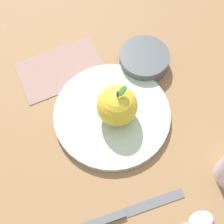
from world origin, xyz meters
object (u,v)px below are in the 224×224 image
Objects in this scene: knife at (124,213)px; dinner_plate at (112,114)px; spoon at (191,224)px; linen_napkin at (61,69)px; apple at (117,106)px; side_bowl at (144,59)px.

dinner_plate is at bearing 71.34° from knife.
spoon is 0.43m from linen_napkin.
spoon is 0.94× the size of linen_napkin.
apple is 0.51× the size of linen_napkin.
dinner_plate reaches higher than knife.
linen_napkin is at bearing 111.00° from apple.
knife is 0.35m from linen_napkin.
knife is (-0.07, -0.18, -0.05)m from apple.
side_bowl is at bearing -20.46° from linen_napkin.
dinner_plate reaches higher than spoon.
apple is 0.20m from knife.
apple is at bearing -139.33° from side_bowl.
linen_napkin is at bearing 109.77° from dinner_plate.
dinner_plate is 1.29× the size of linen_napkin.
dinner_plate is 1.22× the size of knife.
dinner_plate is 0.26m from spoon.
dinner_plate is 0.20m from knife.
knife is at bearing -111.39° from apple.
side_bowl is 0.55× the size of knife.
knife is 0.12m from spoon.
side_bowl reaches higher than dinner_plate.
knife is (-0.19, -0.28, -0.02)m from side_bowl.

